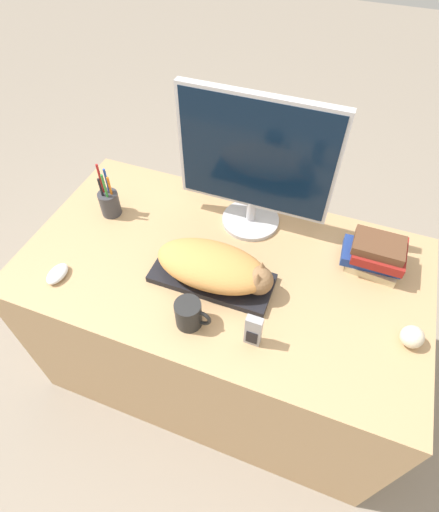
# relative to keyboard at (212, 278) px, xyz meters

# --- Properties ---
(ground_plane) EXTENTS (12.00, 12.00, 0.00)m
(ground_plane) POSITION_rel_keyboard_xyz_m (0.01, -0.32, -0.77)
(ground_plane) COLOR gray
(desk) EXTENTS (1.43, 0.80, 0.76)m
(desk) POSITION_rel_keyboard_xyz_m (0.01, 0.08, -0.39)
(desk) COLOR tan
(desk) RESTS_ON ground_plane
(keyboard) EXTENTS (0.42, 0.17, 0.02)m
(keyboard) POSITION_rel_keyboard_xyz_m (0.00, 0.00, 0.00)
(keyboard) COLOR black
(keyboard) RESTS_ON desk
(cat) EXTENTS (0.40, 0.20, 0.11)m
(cat) POSITION_rel_keyboard_xyz_m (0.02, 0.00, 0.07)
(cat) COLOR #D18C47
(cat) RESTS_ON keyboard
(monitor) EXTENTS (0.55, 0.22, 0.52)m
(monitor) POSITION_rel_keyboard_xyz_m (0.04, 0.32, 0.27)
(monitor) COLOR #B7B7BC
(monitor) RESTS_ON desk
(computer_mouse) EXTENTS (0.06, 0.09, 0.03)m
(computer_mouse) POSITION_rel_keyboard_xyz_m (-0.50, -0.17, 0.00)
(computer_mouse) COLOR silver
(computer_mouse) RESTS_ON desk
(coffee_mug) EXTENTS (0.12, 0.08, 0.10)m
(coffee_mug) POSITION_rel_keyboard_xyz_m (-0.00, -0.18, 0.04)
(coffee_mug) COLOR black
(coffee_mug) RESTS_ON desk
(pen_cup) EXTENTS (0.08, 0.08, 0.22)m
(pen_cup) POSITION_rel_keyboard_xyz_m (-0.49, 0.17, 0.04)
(pen_cup) COLOR #38383D
(pen_cup) RESTS_ON desk
(baseball) EXTENTS (0.07, 0.07, 0.07)m
(baseball) POSITION_rel_keyboard_xyz_m (0.65, -0.01, 0.02)
(baseball) COLOR beige
(baseball) RESTS_ON desk
(phone) EXTENTS (0.05, 0.03, 0.13)m
(phone) POSITION_rel_keyboard_xyz_m (0.20, -0.18, 0.05)
(phone) COLOR #99999E
(phone) RESTS_ON desk
(book_stack) EXTENTS (0.21, 0.17, 0.13)m
(book_stack) POSITION_rel_keyboard_xyz_m (0.50, 0.26, 0.05)
(book_stack) COLOR #C6B284
(book_stack) RESTS_ON desk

